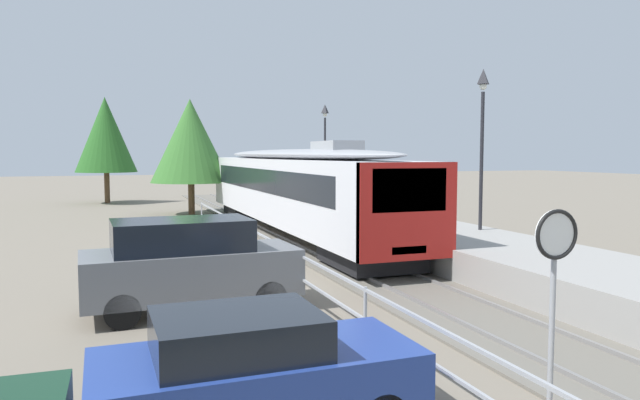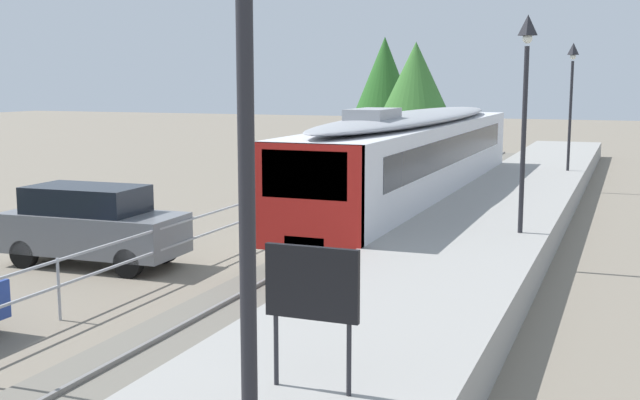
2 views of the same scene
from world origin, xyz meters
TOP-DOWN VIEW (x-y plane):
  - ground_plane at (-3.00, 22.00)m, footprint 160.00×160.00m
  - track_rails at (0.00, 22.00)m, footprint 3.20×60.00m
  - commuter_train at (0.00, 26.71)m, footprint 2.82×20.53m
  - station_platform at (3.25, 22.00)m, footprint 3.90×60.00m
  - platform_lamp_near_end at (4.49, 4.85)m, footprint 0.34×0.34m
  - platform_lamp_mid_platform at (4.49, 19.85)m, footprint 0.34×0.34m
  - platform_lamp_far_end at (4.49, 34.86)m, footprint 0.34×0.34m
  - platform_notice_board at (3.49, 8.49)m, footprint 1.20×0.08m
  - carpark_fence at (-3.30, 12.00)m, footprint 0.06×36.06m
  - parked_suv_grey at (-5.65, 16.12)m, footprint 4.67×2.09m
  - tree_behind_carpark at (-7.32, 46.70)m, footprint 4.14×4.14m
  - tree_behind_station_far at (-2.81, 37.04)m, footprint 4.51×4.51m

SIDE VIEW (x-z plane):
  - ground_plane at x=-3.00m, z-range 0.00..0.00m
  - track_rails at x=0.00m, z-range -0.04..0.10m
  - station_platform at x=3.25m, z-range 0.00..0.90m
  - carpark_fence at x=-3.30m, z-range 0.28..1.53m
  - parked_suv_grey at x=-5.65m, z-range 0.04..2.08m
  - commuter_train at x=0.00m, z-range 0.28..4.02m
  - platform_notice_board at x=3.49m, z-range 1.29..3.09m
  - tree_behind_station_far at x=-2.81m, z-range 0.91..7.44m
  - platform_lamp_near_end at x=4.49m, z-range 1.95..7.30m
  - platform_lamp_mid_platform at x=4.49m, z-range 1.95..7.30m
  - platform_lamp_far_end at x=4.49m, z-range 1.95..7.30m
  - tree_behind_carpark at x=-7.32m, z-range 1.07..8.43m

